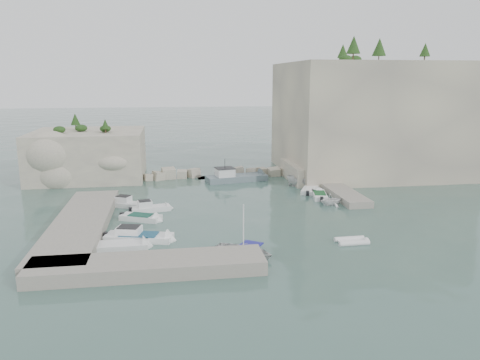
{
  "coord_description": "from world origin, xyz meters",
  "views": [
    {
      "loc": [
        -8.12,
        -46.9,
        14.7
      ],
      "look_at": [
        0.0,
        6.0,
        3.0
      ],
      "focal_mm": 35.0,
      "sensor_mm": 36.0,
      "label": 1
    }
  ],
  "objects": [
    {
      "name": "motorboat_e",
      "position": [
        -12.43,
        -6.89,
        0.0
      ],
      "size": [
        4.88,
        2.06,
        0.7
      ],
      "primitive_type": null,
      "rotation": [
        0.0,
        0.0,
        0.02
      ],
      "color": "white",
      "rests_on": "ground"
    },
    {
      "name": "vegetation",
      "position": [
        17.83,
        24.4,
        17.93
      ],
      "size": [
        53.48,
        13.88,
        13.4
      ],
      "color": "#1E4219",
      "rests_on": "ground"
    },
    {
      "name": "inflatable_dinghy",
      "position": [
        8.07,
        -8.55,
        0.0
      ],
      "size": [
        3.13,
        1.57,
        0.44
      ],
      "primitive_type": null,
      "rotation": [
        0.0,
        0.0,
        0.02
      ],
      "color": "white",
      "rests_on": "ground"
    },
    {
      "name": "motorboat_d",
      "position": [
        -11.13,
        -4.84,
        0.0
      ],
      "size": [
        7.09,
        3.67,
        1.4
      ],
      "primitive_type": null,
      "rotation": [
        0.0,
        0.0,
        -0.25
      ],
      "color": "white",
      "rests_on": "ground"
    },
    {
      "name": "quay_west",
      "position": [
        -17.0,
        -1.0,
        0.55
      ],
      "size": [
        5.0,
        24.0,
        1.1
      ],
      "primitive_type": "cube",
      "color": "#9E9689",
      "rests_on": "ground"
    },
    {
      "name": "motorboat_a",
      "position": [
        -12.94,
        6.95,
        0.0
      ],
      "size": [
        5.38,
        3.81,
        1.4
      ],
      "primitive_type": null,
      "rotation": [
        0.0,
        0.0,
        -0.48
      ],
      "color": "silver",
      "rests_on": "ground"
    },
    {
      "name": "tender_east_b",
      "position": [
        10.43,
        7.92,
        0.0
      ],
      "size": [
        2.54,
        4.94,
        0.7
      ],
      "primitive_type": null,
      "rotation": [
        0.0,
        0.0,
        1.37
      ],
      "color": "white",
      "rests_on": "ground"
    },
    {
      "name": "cliff_east",
      "position": [
        23.0,
        23.0,
        8.5
      ],
      "size": [
        26.0,
        22.0,
        17.0
      ],
      "primitive_type": "cube",
      "color": "beige",
      "rests_on": "ground"
    },
    {
      "name": "quay_south",
      "position": [
        -10.0,
        -12.5,
        0.55
      ],
      "size": [
        18.0,
        4.0,
        1.1
      ],
      "primitive_type": "cube",
      "color": "#9E9689",
      "rests_on": "ground"
    },
    {
      "name": "tender_east_d",
      "position": [
        10.17,
        13.74,
        0.0
      ],
      "size": [
        5.28,
        3.73,
        1.91
      ],
      "primitive_type": "imported",
      "rotation": [
        0.0,
        0.0,
        1.15
      ],
      "color": "silver",
      "rests_on": "ground"
    },
    {
      "name": "breakwater",
      "position": [
        -1.0,
        22.0,
        0.7
      ],
      "size": [
        28.0,
        3.0,
        1.4
      ],
      "primitive_type": "cube",
      "color": "beige",
      "rests_on": "ground"
    },
    {
      "name": "tender_east_c",
      "position": [
        10.32,
        11.34,
        0.0
      ],
      "size": [
        4.06,
        5.9,
        0.7
      ],
      "primitive_type": null,
      "rotation": [
        0.0,
        0.0,
        1.13
      ],
      "color": "white",
      "rests_on": "ground"
    },
    {
      "name": "tender_east_a",
      "position": [
        10.66,
        4.26,
        0.0
      ],
      "size": [
        3.36,
        3.03,
        1.55
      ],
      "primitive_type": "imported",
      "rotation": [
        0.0,
        0.0,
        1.76
      ],
      "color": "white",
      "rests_on": "ground"
    },
    {
      "name": "motorboat_b",
      "position": [
        -10.37,
        4.83,
        0.0
      ],
      "size": [
        5.0,
        2.56,
        1.4
      ],
      "primitive_type": null,
      "rotation": [
        0.0,
        0.0,
        0.22
      ],
      "color": "white",
      "rests_on": "ground"
    },
    {
      "name": "cliff_terrace",
      "position": [
        13.0,
        18.0,
        1.25
      ],
      "size": [
        8.0,
        10.0,
        2.5
      ],
      "primitive_type": "cube",
      "color": "beige",
      "rests_on": "ground"
    },
    {
      "name": "outcrop_west",
      "position": [
        -20.0,
        25.0,
        3.5
      ],
      "size": [
        16.0,
        14.0,
        7.0
      ],
      "primitive_type": "cube",
      "color": "beige",
      "rests_on": "ground"
    },
    {
      "name": "rowboat_mast",
      "position": [
        -2.19,
        -10.18,
        2.64
      ],
      "size": [
        0.1,
        0.1,
        4.2
      ],
      "primitive_type": "cylinder",
      "color": "white",
      "rests_on": "rowboat"
    },
    {
      "name": "work_boat",
      "position": [
        1.47,
        18.98,
        0.0
      ],
      "size": [
        10.02,
        4.59,
        2.2
      ],
      "primitive_type": null,
      "rotation": [
        0.0,
        0.0,
        0.19
      ],
      "color": "slate",
      "rests_on": "ground"
    },
    {
      "name": "ledge_east",
      "position": [
        13.5,
        10.0,
        0.4
      ],
      "size": [
        3.0,
        16.0,
        0.8
      ],
      "primitive_type": "cube",
      "color": "#9E9689",
      "rests_on": "ground"
    },
    {
      "name": "motorboat_c",
      "position": [
        -11.31,
        1.5,
        0.0
      ],
      "size": [
        4.99,
        3.53,
        0.7
      ],
      "primitive_type": null,
      "rotation": [
        0.0,
        0.0,
        -0.44
      ],
      "color": "white",
      "rests_on": "ground"
    },
    {
      "name": "rowboat",
      "position": [
        -2.19,
        -10.18,
        0.0
      ],
      "size": [
        6.38,
        6.0,
        1.08
      ],
      "primitive_type": "imported",
      "rotation": [
        0.0,
        0.0,
        0.97
      ],
      "color": "silver",
      "rests_on": "ground"
    },
    {
      "name": "ground",
      "position": [
        0.0,
        0.0,
        0.0
      ],
      "size": [
        400.0,
        400.0,
        0.0
      ],
      "primitive_type": "plane",
      "color": "#416259",
      "rests_on": "ground"
    }
  ]
}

